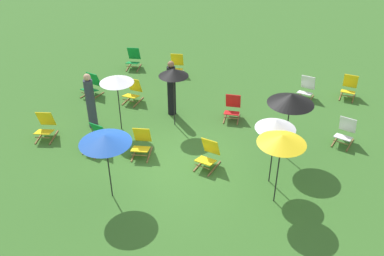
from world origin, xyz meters
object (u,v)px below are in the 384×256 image
(umbrella_3, at_px, (116,79))
(person_1, at_px, (91,102))
(deckchair_11, at_px, (177,65))
(deckchair_6, at_px, (306,89))
(umbrella_0, at_px, (282,139))
(deckchair_1, at_px, (141,143))
(deckchair_8, at_px, (232,108))
(person_0, at_px, (172,89))
(deckchair_7, at_px, (349,87))
(umbrella_4, at_px, (174,73))
(deckchair_3, at_px, (208,155))
(umbrella_1, at_px, (276,124))
(deckchair_9, at_px, (97,139))
(umbrella_5, at_px, (291,99))
(deckchair_4, at_px, (45,126))
(deckchair_0, at_px, (345,132))
(deckchair_2, at_px, (133,92))
(deckchair_5, at_px, (92,86))
(umbrella_2, at_px, (105,139))
(deckchair_10, at_px, (133,59))

(umbrella_3, bearing_deg, person_1, -168.91)
(deckchair_11, bearing_deg, deckchair_6, -17.29)
(deckchair_11, height_order, umbrella_0, umbrella_0)
(deckchair_1, relative_size, deckchair_8, 1.02)
(deckchair_6, xyz_separation_m, person_0, (-4.00, -2.64, 0.53))
(deckchair_7, bearing_deg, deckchair_11, -173.15)
(umbrella_4, bearing_deg, deckchair_3, -45.14)
(person_0, distance_m, person_1, 2.58)
(umbrella_1, bearing_deg, deckchair_1, -179.48)
(deckchair_9, relative_size, person_1, 0.46)
(umbrella_5, bearing_deg, deckchair_4, -167.54)
(person_1, bearing_deg, umbrella_3, -143.06)
(deckchair_0, xyz_separation_m, umbrella_1, (-1.71, -2.56, 1.39))
(deckchair_7, distance_m, umbrella_5, 4.83)
(deckchair_3, relative_size, deckchair_9, 1.00)
(umbrella_0, height_order, umbrella_4, umbrella_0)
(deckchair_2, bearing_deg, deckchair_6, 22.76)
(deckchair_5, relative_size, umbrella_2, 0.46)
(deckchair_9, distance_m, deckchair_10, 5.82)
(deckchair_1, bearing_deg, deckchair_7, 32.81)
(deckchair_1, xyz_separation_m, deckchair_9, (-1.30, -0.25, 0.00))
(deckchair_4, distance_m, deckchair_11, 5.90)
(deckchair_0, height_order, umbrella_1, umbrella_1)
(deckchair_3, relative_size, deckchair_7, 1.00)
(umbrella_3, bearing_deg, deckchair_8, 30.82)
(umbrella_2, bearing_deg, umbrella_1, 28.27)
(deckchair_6, xyz_separation_m, deckchair_11, (-5.01, 0.28, 0.00))
(deckchair_1, bearing_deg, umbrella_5, 5.20)
(deckchair_2, relative_size, umbrella_5, 0.42)
(deckchair_8, distance_m, person_1, 4.47)
(deckchair_8, relative_size, umbrella_3, 0.46)
(umbrella_2, bearing_deg, person_1, 128.87)
(deckchair_7, distance_m, person_1, 8.89)
(umbrella_4, height_order, person_0, umbrella_4)
(deckchair_5, height_order, deckchair_11, same)
(deckchair_8, bearing_deg, umbrella_0, -68.48)
(umbrella_0, bearing_deg, deckchair_6, 90.01)
(deckchair_7, height_order, umbrella_0, umbrella_0)
(deckchair_2, xyz_separation_m, deckchair_6, (5.61, 2.30, 0.00))
(deckchair_5, bearing_deg, umbrella_4, -3.99)
(deckchair_7, bearing_deg, deckchair_3, -117.44)
(deckchair_6, xyz_separation_m, umbrella_2, (-3.84, -6.94, 1.33))
(deckchair_11, height_order, umbrella_3, umbrella_3)
(deckchair_10, xyz_separation_m, umbrella_5, (6.77, -3.99, 1.46))
(deckchair_11, bearing_deg, umbrella_0, -64.26)
(deckchair_2, distance_m, deckchair_8, 3.55)
(umbrella_3, bearing_deg, umbrella_5, 3.75)
(deckchair_2, height_order, person_0, person_0)
(deckchair_6, bearing_deg, umbrella_3, -134.08)
(deckchair_7, xyz_separation_m, umbrella_1, (-1.67, -5.64, 1.39))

